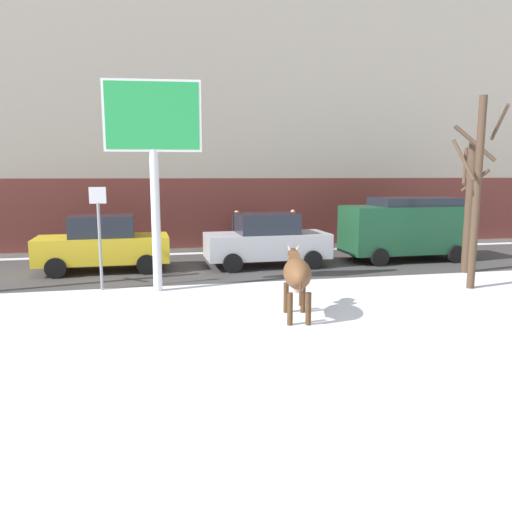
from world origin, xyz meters
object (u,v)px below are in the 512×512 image
object	(u,v)px
cow_brown	(297,274)
street_sign	(99,230)
car_silver_sedan	(267,240)
car_yellow_sedan	(103,244)
pedestrian_far_left	(397,228)
bare_tree_right_lot	(470,203)
car_darkgreen_van	(406,227)
bare_tree_left_lot	(477,189)
billboard	(153,129)
pedestrian_near_billboard	(237,232)
pedestrian_by_cars	(293,230)

from	to	relation	value
cow_brown	street_sign	world-z (taller)	street_sign
cow_brown	car_silver_sedan	bearing A→B (deg)	82.77
car_yellow_sedan	pedestrian_far_left	distance (m)	12.29
bare_tree_right_lot	street_sign	world-z (taller)	bare_tree_right_lot
car_darkgreen_van	bare_tree_left_lot	bearing A→B (deg)	-96.36
billboard	bare_tree_right_lot	size ratio (longest dim) A/B	1.19
cow_brown	car_silver_sedan	xyz separation A→B (m)	(0.80, 6.27, -0.09)
billboard	car_darkgreen_van	distance (m)	10.10
car_silver_sedan	bare_tree_left_lot	distance (m)	6.82
cow_brown	pedestrian_near_billboard	distance (m)	9.40
car_darkgreen_van	pedestrian_by_cars	xyz separation A→B (m)	(-3.50, 2.95, -0.36)
car_darkgreen_van	pedestrian_far_left	distance (m)	3.19
pedestrian_far_left	street_sign	xyz separation A→B (m)	(-11.77, -5.68, 0.79)
cow_brown	car_silver_sedan	size ratio (longest dim) A/B	0.46
car_silver_sedan	street_sign	world-z (taller)	street_sign
car_yellow_sedan	bare_tree_left_lot	xyz separation A→B (m)	(10.26, -4.73, 1.86)
car_darkgreen_van	bare_tree_right_lot	size ratio (longest dim) A/B	1.00
bare_tree_right_lot	pedestrian_near_billboard	bearing A→B (deg)	139.89
car_yellow_sedan	pedestrian_by_cars	bearing A→B (deg)	21.41
car_darkgreen_van	bare_tree_right_lot	distance (m)	2.88
cow_brown	car_darkgreen_van	bearing A→B (deg)	46.46
cow_brown	street_sign	xyz separation A→B (m)	(-4.48, 3.72, 0.68)
pedestrian_far_left	bare_tree_right_lot	xyz separation A→B (m)	(-0.43, -5.54, 1.38)
car_darkgreen_van	bare_tree_right_lot	bearing A→B (deg)	-74.03
pedestrian_by_cars	car_yellow_sedan	bearing A→B (deg)	-158.59
cow_brown	bare_tree_right_lot	bearing A→B (deg)	29.29
billboard	bare_tree_left_lot	distance (m)	8.84
cow_brown	billboard	distance (m)	5.54
pedestrian_far_left	bare_tree_right_lot	bearing A→B (deg)	-94.44
car_silver_sedan	bare_tree_right_lot	size ratio (longest dim) A/B	0.91
billboard	pedestrian_by_cars	distance (m)	8.96
pedestrian_by_cars	bare_tree_right_lot	size ratio (longest dim) A/B	0.37
pedestrian_by_cars	bare_tree_left_lot	bearing A→B (deg)	-68.53
car_yellow_sedan	bare_tree_right_lot	world-z (taller)	bare_tree_right_lot
billboard	car_darkgreen_van	world-z (taller)	billboard
car_yellow_sedan	bare_tree_left_lot	world-z (taller)	bare_tree_left_lot
cow_brown	bare_tree_left_lot	distance (m)	6.15
pedestrian_near_billboard	street_sign	xyz separation A→B (m)	(-4.77, -5.68, 0.79)
bare_tree_right_lot	pedestrian_far_left	bearing A→B (deg)	85.56
cow_brown	street_sign	size ratio (longest dim) A/B	0.69
car_yellow_sedan	bare_tree_right_lot	size ratio (longest dim) A/B	0.91
bare_tree_left_lot	street_sign	xyz separation A→B (m)	(-10.09, 1.91, -1.10)
car_yellow_sedan	car_darkgreen_van	xyz separation A→B (m)	(10.78, -0.09, 0.33)
cow_brown	car_silver_sedan	world-z (taller)	car_silver_sedan
pedestrian_far_left	bare_tree_left_lot	bearing A→B (deg)	-102.55
car_silver_sedan	pedestrian_far_left	xyz separation A→B (m)	(6.50, 3.12, -0.03)
car_silver_sedan	pedestrian_near_billboard	xyz separation A→B (m)	(-0.51, 3.12, -0.03)
car_silver_sedan	cow_brown	bearing A→B (deg)	-97.23
pedestrian_near_billboard	car_silver_sedan	bearing A→B (deg)	-80.76
pedestrian_near_billboard	cow_brown	bearing A→B (deg)	-91.76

